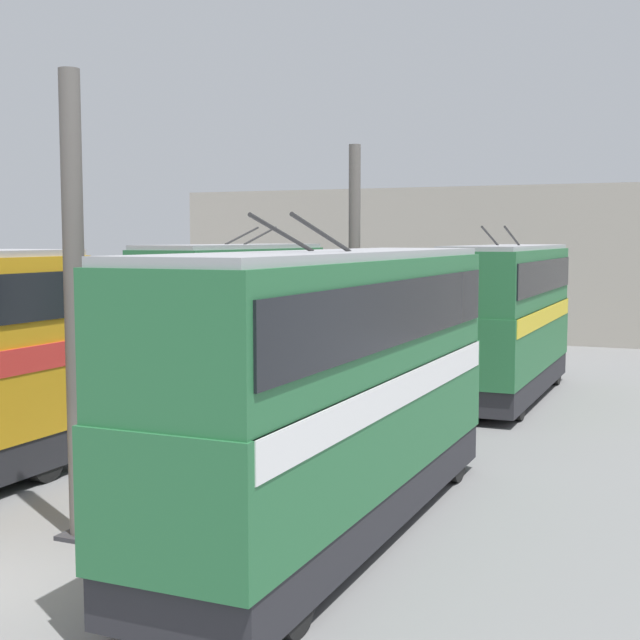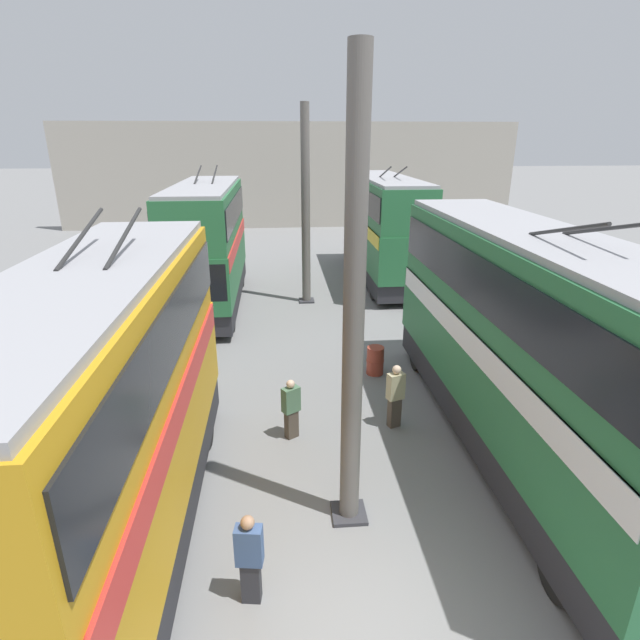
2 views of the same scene
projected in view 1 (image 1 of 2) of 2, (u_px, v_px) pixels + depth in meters
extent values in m
cube|color=#A8A093|center=(493.00, 264.00, 45.90)|extent=(0.50, 36.00, 8.04)
cylinder|color=#605B56|center=(75.00, 309.00, 15.61)|extent=(0.37, 0.37, 8.26)
cube|color=#333338|center=(81.00, 535.00, 15.99)|extent=(0.66, 0.66, 0.08)
cylinder|color=#605B56|center=(354.00, 278.00, 27.95)|extent=(0.37, 0.37, 8.26)
cube|color=#333338|center=(354.00, 406.00, 28.32)|extent=(0.66, 0.66, 0.08)
cylinder|color=black|center=(454.00, 460.00, 19.63)|extent=(0.98, 0.30, 0.98)
cylinder|color=black|center=(365.00, 451.00, 20.46)|extent=(0.98, 0.30, 0.98)
cylinder|color=black|center=(292.00, 601.00, 11.98)|extent=(0.98, 0.30, 0.98)
cylinder|color=black|center=(160.00, 577.00, 12.81)|extent=(0.98, 0.30, 0.98)
cube|color=#28282D|center=(336.00, 499.00, 16.11)|extent=(11.15, 2.45, 0.77)
cube|color=#286B3D|center=(336.00, 425.00, 15.99)|extent=(11.38, 2.50, 1.96)
cube|color=white|center=(336.00, 386.00, 15.92)|extent=(11.04, 2.54, 0.55)
cube|color=#286B3D|center=(336.00, 315.00, 15.81)|extent=(11.26, 2.42, 1.99)
cube|color=black|center=(336.00, 309.00, 15.80)|extent=(10.92, 2.51, 1.10)
cube|color=#9E9EA3|center=(336.00, 255.00, 15.71)|extent=(11.15, 2.25, 0.14)
cube|color=black|center=(427.00, 371.00, 21.11)|extent=(0.12, 2.30, 1.26)
cylinder|color=#282828|center=(323.00, 234.00, 14.24)|extent=(2.35, 0.07, 0.65)
cylinder|color=#282828|center=(283.00, 234.00, 14.52)|extent=(2.35, 0.07, 0.65)
cylinder|color=black|center=(555.00, 371.00, 32.65)|extent=(1.02, 0.30, 1.02)
cylinder|color=black|center=(498.00, 368.00, 33.48)|extent=(1.02, 0.30, 1.02)
cylinder|color=black|center=(518.00, 403.00, 26.22)|extent=(1.02, 0.30, 1.02)
cylinder|color=black|center=(449.00, 398.00, 27.05)|extent=(1.02, 0.30, 1.02)
cube|color=#28282D|center=(506.00, 379.00, 29.74)|extent=(9.84, 2.45, 0.78)
cube|color=#286B3D|center=(507.00, 337.00, 29.61)|extent=(10.04, 2.50, 2.05)
cube|color=yellow|center=(508.00, 315.00, 29.54)|extent=(9.74, 2.54, 0.55)
cube|color=#286B3D|center=(508.00, 278.00, 29.43)|extent=(9.94, 2.42, 1.88)
cube|color=black|center=(508.00, 275.00, 29.43)|extent=(9.64, 2.51, 1.03)
cube|color=#9E9EA3|center=(509.00, 247.00, 29.34)|extent=(9.84, 2.25, 0.14)
cube|color=black|center=(534.00, 319.00, 34.12)|extent=(0.12, 2.30, 1.31)
cylinder|color=#282828|center=(512.00, 236.00, 28.02)|extent=(2.35, 0.07, 0.65)
cylinder|color=#282828|center=(490.00, 236.00, 28.30)|extent=(2.35, 0.07, 0.65)
cylinder|color=black|center=(45.00, 459.00, 19.61)|extent=(1.03, 0.30, 1.03)
cylinder|color=black|center=(216.00, 402.00, 26.45)|extent=(1.02, 0.30, 1.02)
cylinder|color=black|center=(156.00, 397.00, 27.28)|extent=(1.02, 0.30, 1.02)
cylinder|color=black|center=(302.00, 373.00, 32.03)|extent=(1.02, 0.30, 1.02)
cylinder|color=black|center=(250.00, 370.00, 32.86)|extent=(1.02, 0.30, 1.02)
cube|color=#28282D|center=(236.00, 379.00, 29.73)|extent=(8.93, 2.45, 0.78)
cube|color=#286B3D|center=(236.00, 337.00, 29.60)|extent=(9.12, 2.50, 2.05)
cube|color=red|center=(236.00, 315.00, 29.53)|extent=(8.84, 2.54, 0.55)
cube|color=#286B3D|center=(236.00, 278.00, 29.42)|extent=(9.02, 2.42, 1.91)
cube|color=black|center=(236.00, 275.00, 29.41)|extent=(8.75, 2.51, 1.05)
cube|color=#9E9EA3|center=(235.00, 247.00, 29.33)|extent=(8.93, 2.25, 0.14)
cube|color=black|center=(160.00, 346.00, 25.48)|extent=(0.12, 2.30, 1.31)
cylinder|color=#282828|center=(261.00, 236.00, 30.20)|extent=(2.35, 0.07, 0.65)
cylinder|color=#282828|center=(242.00, 236.00, 30.47)|extent=(2.35, 0.07, 0.65)
cube|color=#473D33|center=(241.00, 483.00, 18.13)|extent=(0.29, 0.35, 0.79)
cube|color=tan|center=(240.00, 447.00, 18.07)|extent=(0.37, 0.48, 0.69)
sphere|color=beige|center=(240.00, 425.00, 18.02)|extent=(0.22, 0.22, 0.22)
cube|color=#473D33|center=(126.00, 474.00, 18.93)|extent=(0.33, 0.36, 0.72)
cube|color=#4C7051|center=(126.00, 443.00, 18.87)|extent=(0.43, 0.48, 0.63)
sphere|color=beige|center=(125.00, 423.00, 18.83)|extent=(0.20, 0.20, 0.20)
cylinder|color=#933828|center=(306.00, 449.00, 20.85)|extent=(0.53, 0.53, 0.88)
cylinder|color=#933828|center=(306.00, 449.00, 20.85)|extent=(0.55, 0.55, 0.04)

